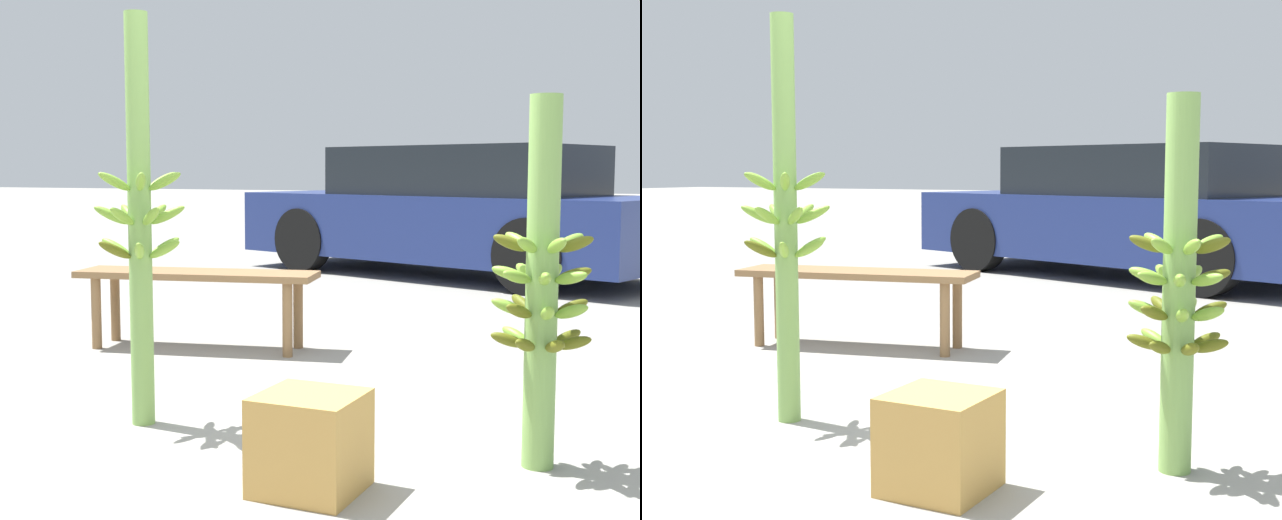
% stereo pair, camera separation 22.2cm
% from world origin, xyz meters
% --- Properties ---
extents(ground_plane, '(80.00, 80.00, 0.00)m').
position_xyz_m(ground_plane, '(0.00, 0.00, 0.00)').
color(ground_plane, gray).
extents(banana_stalk_left, '(0.40, 0.40, 1.75)m').
position_xyz_m(banana_stalk_left, '(-0.78, 0.13, 0.88)').
color(banana_stalk_left, '#7AA851').
rests_on(banana_stalk_left, ground_plane).
extents(banana_stalk_center, '(0.38, 0.38, 1.36)m').
position_xyz_m(banana_stalk_center, '(0.88, 0.26, 0.67)').
color(banana_stalk_center, '#7AA851').
rests_on(banana_stalk_center, ground_plane).
extents(market_bench, '(1.52, 0.68, 0.48)m').
position_xyz_m(market_bench, '(-1.44, 1.62, 0.40)').
color(market_bench, olive).
rests_on(market_bench, ground_plane).
extents(parked_car, '(4.76, 3.04, 1.33)m').
position_xyz_m(parked_car, '(-1.06, 5.99, 0.65)').
color(parked_car, navy).
rests_on(parked_car, ground_plane).
extents(produce_crate, '(0.34, 0.34, 0.34)m').
position_xyz_m(produce_crate, '(0.22, -0.32, 0.17)').
color(produce_crate, '#C69347').
rests_on(produce_crate, ground_plane).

